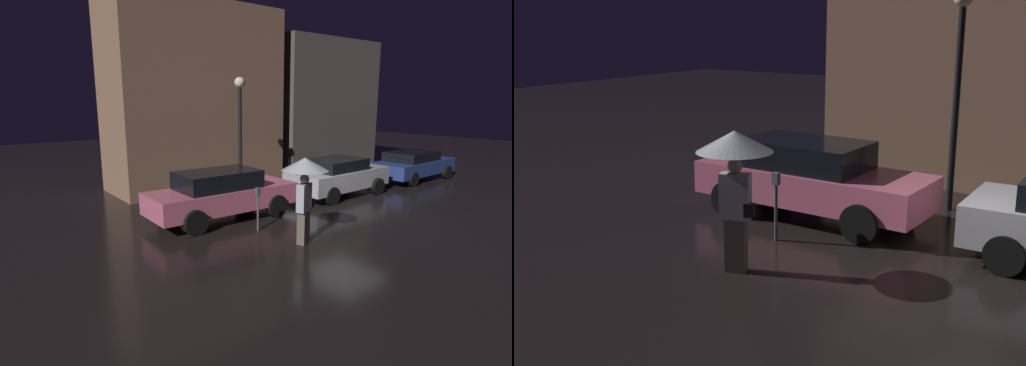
{
  "view_description": "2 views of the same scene",
  "coord_description": "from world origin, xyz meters",
  "views": [
    {
      "loc": [
        -10.45,
        -8.57,
        3.64
      ],
      "look_at": [
        -3.88,
        -0.06,
        1.4
      ],
      "focal_mm": 28.0,
      "sensor_mm": 36.0,
      "label": 1
    },
    {
      "loc": [
        2.2,
        -9.11,
        3.87
      ],
      "look_at": [
        -3.75,
        -0.25,
        1.11
      ],
      "focal_mm": 45.0,
      "sensor_mm": 36.0,
      "label": 2
    }
  ],
  "objects": [
    {
      "name": "parking_meter",
      "position": [
        -3.78,
        -0.02,
        0.77
      ],
      "size": [
        0.12,
        0.1,
        1.25
      ],
      "color": "#4C5154",
      "rests_on": "ground"
    },
    {
      "name": "ground_plane",
      "position": [
        0.0,
        0.0,
        0.0
      ],
      "size": [
        60.0,
        60.0,
        0.0
      ],
      "primitive_type": "plane",
      "color": "black"
    },
    {
      "name": "street_lamp_near",
      "position": [
        -1.83,
        3.55,
        2.99
      ],
      "size": [
        0.39,
        0.39,
        4.46
      ],
      "color": "black",
      "rests_on": "ground"
    },
    {
      "name": "parked_car_pink",
      "position": [
        -3.98,
        1.54,
        0.81
      ],
      "size": [
        4.73,
        1.92,
        1.54
      ],
      "rotation": [
        0.0,
        0.0,
        -0.02
      ],
      "color": "#DB6684",
      "rests_on": "ground"
    },
    {
      "name": "pedestrian_with_umbrella",
      "position": [
        -3.5,
        -1.57,
        1.8
      ],
      "size": [
        1.18,
        1.18,
        2.24
      ],
      "rotation": [
        0.0,
        0.0,
        0.34
      ],
      "color": "#66564C",
      "rests_on": "ground"
    },
    {
      "name": "building_facade_left",
      "position": [
        -2.02,
        6.5,
        3.7
      ],
      "size": [
        7.18,
        3.0,
        7.41
      ],
      "color": "#8C664C",
      "rests_on": "ground"
    },
    {
      "name": "parked_car_blue",
      "position": [
        6.49,
        1.46,
        0.71
      ],
      "size": [
        4.67,
        2.02,
        1.32
      ],
      "rotation": [
        0.0,
        0.0,
        0.04
      ],
      "color": "navy",
      "rests_on": "ground"
    },
    {
      "name": "parked_car_silver",
      "position": [
        1.31,
        1.51,
        0.77
      ],
      "size": [
        4.31,
        2.01,
        1.44
      ],
      "rotation": [
        0.0,
        0.0,
        0.03
      ],
      "color": "#B7B7BF",
      "rests_on": "ground"
    },
    {
      "name": "building_facade_right",
      "position": [
        5.32,
        6.5,
        3.32
      ],
      "size": [
        6.27,
        3.0,
        6.64
      ],
      "color": "#564C47",
      "rests_on": "ground"
    }
  ]
}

